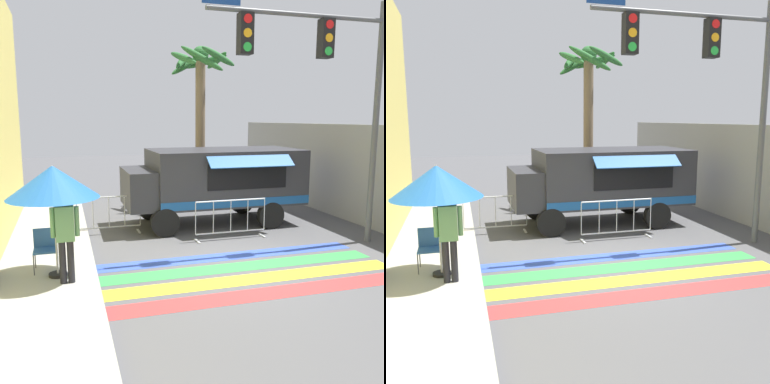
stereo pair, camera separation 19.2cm
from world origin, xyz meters
TOP-DOWN VIEW (x-y plane):
  - ground_plane at (0.00, 0.00)m, footprint 60.00×60.00m
  - concrete_wall_right at (5.11, 3.00)m, footprint 0.20×16.00m
  - crosswalk_painted at (0.00, -0.45)m, footprint 6.40×2.84m
  - food_truck at (0.65, 3.92)m, footprint 5.43×2.83m
  - traffic_signal_pole at (2.48, 0.80)m, footprint 4.82×0.29m
  - patio_umbrella at (-3.95, 0.07)m, footprint 1.78×1.78m
  - folding_chair at (-4.18, 0.56)m, footprint 0.48×0.48m
  - vendor_person at (-3.76, -0.35)m, footprint 0.53×0.23m
  - barricade_front at (0.58, 2.10)m, footprint 2.04×0.44m
  - barricade_side at (-2.56, 3.58)m, footprint 1.81×0.44m
  - palm_tree at (1.23, 6.94)m, footprint 2.39×2.57m

SIDE VIEW (x-z plane):
  - ground_plane at x=0.00m, z-range 0.00..0.00m
  - crosswalk_painted at x=0.00m, z-range 0.00..0.01m
  - barricade_side at x=-2.56m, z-range -0.01..1.09m
  - barricade_front at x=0.58m, z-range 0.00..1.10m
  - folding_chair at x=-4.18m, z-range 0.25..1.10m
  - vendor_person at x=-3.76m, z-range 0.29..2.06m
  - food_truck at x=0.65m, z-range 0.27..2.60m
  - concrete_wall_right at x=5.11m, z-range 0.00..3.10m
  - patio_umbrella at x=-3.95m, z-range 0.95..3.18m
  - palm_tree at x=1.23m, z-range 1.25..7.13m
  - traffic_signal_pole at x=2.48m, z-range 1.33..7.45m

